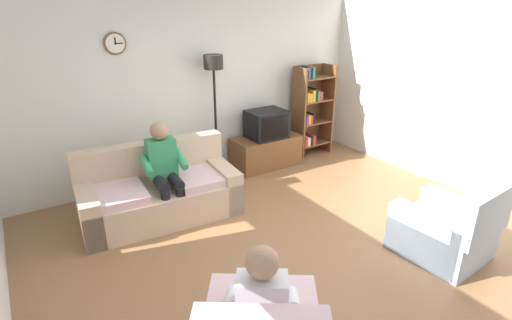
% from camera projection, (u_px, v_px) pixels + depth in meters
% --- Properties ---
extents(ground_plane, '(12.00, 12.00, 0.00)m').
position_uv_depth(ground_plane, '(306.00, 250.00, 4.37)').
color(ground_plane, '#8C603D').
extents(back_wall_assembly, '(6.20, 0.17, 2.70)m').
position_uv_depth(back_wall_assembly, '(197.00, 87.00, 5.94)').
color(back_wall_assembly, silver).
rests_on(back_wall_assembly, ground_plane).
extents(right_wall, '(0.12, 5.80, 2.70)m').
position_uv_depth(right_wall, '(477.00, 98.00, 5.29)').
color(right_wall, silver).
rests_on(right_wall, ground_plane).
extents(couch, '(1.96, 1.03, 0.90)m').
position_uv_depth(couch, '(159.00, 194.00, 4.95)').
color(couch, tan).
rests_on(couch, ground_plane).
extents(tv_stand, '(1.10, 0.56, 0.50)m').
position_uv_depth(tv_stand, '(266.00, 151.00, 6.52)').
color(tv_stand, brown).
rests_on(tv_stand, ground_plane).
extents(tv, '(0.60, 0.49, 0.44)m').
position_uv_depth(tv, '(267.00, 124.00, 6.32)').
color(tv, black).
rests_on(tv, tv_stand).
extents(bookshelf, '(0.68, 0.36, 1.56)m').
position_uv_depth(bookshelf, '(310.00, 109.00, 6.86)').
color(bookshelf, brown).
rests_on(bookshelf, ground_plane).
extents(floor_lamp, '(0.28, 0.28, 1.85)m').
position_uv_depth(floor_lamp, '(214.00, 83.00, 5.72)').
color(floor_lamp, black).
rests_on(floor_lamp, ground_plane).
extents(armchair_near_bookshelf, '(0.86, 0.93, 0.90)m').
position_uv_depth(armchair_near_bookshelf, '(446.00, 231.00, 4.19)').
color(armchair_near_bookshelf, '#9EADBC').
rests_on(armchair_near_bookshelf, ground_plane).
extents(person_on_couch, '(0.53, 0.56, 1.24)m').
position_uv_depth(person_on_couch, '(165.00, 167.00, 4.75)').
color(person_on_couch, '#338C59').
rests_on(person_on_couch, ground_plane).
extents(person_in_left_armchair, '(0.61, 0.64, 1.12)m').
position_uv_depth(person_in_left_armchair, '(262.00, 304.00, 2.74)').
color(person_in_left_armchair, silver).
rests_on(person_in_left_armchair, ground_plane).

